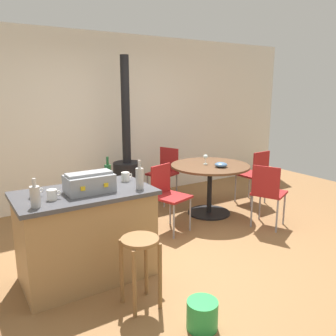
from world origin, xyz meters
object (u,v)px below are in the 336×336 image
(kitchen_island, at_px, (86,235))
(cup_2, at_px, (126,177))
(folding_chair_right, at_px, (168,193))
(bottle_0, at_px, (140,178))
(cup_0, at_px, (89,179))
(folding_chair_near, at_px, (268,191))
(serving_bowl, at_px, (221,165))
(bottle_1, at_px, (35,196))
(bottle_2, at_px, (108,174))
(plastic_bucket, at_px, (202,315))
(toolbox, at_px, (89,183))
(dining_table, at_px, (210,176))
(cup_1, at_px, (35,192))
(folding_chair_left, at_px, (165,170))
(wood_stove, at_px, (127,172))
(wine_glass, at_px, (205,157))
(cup_3, at_px, (52,195))
(folding_chair_far, at_px, (255,172))
(wooden_stool, at_px, (140,257))

(kitchen_island, distance_m, cup_2, 0.71)
(folding_chair_right, bearing_deg, bottle_0, -136.32)
(kitchen_island, xyz_separation_m, cup_0, (0.14, 0.23, 0.49))
(folding_chair_near, xyz_separation_m, serving_bowl, (-0.28, 0.63, 0.27))
(bottle_1, bearing_deg, bottle_2, 21.95)
(folding_chair_near, distance_m, cup_2, 2.02)
(cup_2, bearing_deg, bottle_0, -91.73)
(bottle_2, distance_m, plastic_bucket, 1.58)
(toolbox, bearing_deg, cup_0, 70.47)
(serving_bowl, height_order, plastic_bucket, serving_bowl)
(dining_table, height_order, cup_1, cup_1)
(folding_chair_left, xyz_separation_m, wood_stove, (-0.62, 0.12, 0.03))
(toolbox, xyz_separation_m, wine_glass, (2.09, 0.89, -0.12))
(plastic_bucket, bearing_deg, dining_table, 49.83)
(folding_chair_right, height_order, bottle_2, bottle_2)
(dining_table, relative_size, toolbox, 2.64)
(folding_chair_near, xyz_separation_m, toolbox, (-2.42, 0.02, 0.46))
(bottle_2, xyz_separation_m, serving_bowl, (1.91, 0.48, -0.21))
(cup_3, relative_size, plastic_bucket, 0.50)
(bottle_0, bearing_deg, folding_chair_left, 52.13)
(cup_2, xyz_separation_m, cup_3, (-0.81, -0.23, -0.00))
(folding_chair_near, relative_size, cup_2, 7.20)
(cup_2, xyz_separation_m, wine_glass, (1.63, 0.71, -0.08))
(folding_chair_far, relative_size, plastic_bucket, 3.54)
(toolbox, bearing_deg, folding_chair_far, 14.85)
(wooden_stool, xyz_separation_m, folding_chair_right, (1.08, 1.27, 0.06))
(cup_0, bearing_deg, kitchen_island, -120.97)
(cup_1, relative_size, serving_bowl, 0.67)
(bottle_0, distance_m, cup_1, 0.96)
(folding_chair_right, relative_size, cup_2, 7.21)
(kitchen_island, distance_m, folding_chair_left, 2.50)
(bottle_0, relative_size, wine_glass, 1.97)
(wine_glass, bearing_deg, dining_table, -67.64)
(wooden_stool, bearing_deg, plastic_bucket, -63.19)
(folding_chair_near, distance_m, folding_chair_right, 1.33)
(dining_table, height_order, toolbox, toolbox)
(cup_1, xyz_separation_m, serving_bowl, (2.62, 0.50, -0.15))
(kitchen_island, xyz_separation_m, folding_chair_right, (1.30, 0.57, 0.07))
(bottle_2, bearing_deg, bottle_1, -158.05)
(toolbox, bearing_deg, wooden_stool, -74.11)
(bottle_2, distance_m, cup_0, 0.22)
(kitchen_island, relative_size, folding_chair_left, 1.45)
(dining_table, height_order, cup_0, cup_0)
(dining_table, relative_size, folding_chair_far, 1.32)
(cup_0, relative_size, serving_bowl, 0.59)
(wooden_stool, bearing_deg, bottle_0, 61.68)
(cup_3, xyz_separation_m, plastic_bucket, (0.80, -1.11, -0.82))
(folding_chair_right, height_order, wood_stove, wood_stove)
(cup_3, xyz_separation_m, serving_bowl, (2.51, 0.67, -0.15))
(kitchen_island, relative_size, bottle_0, 4.53)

